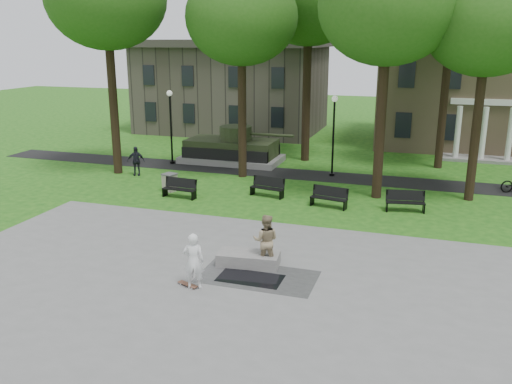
% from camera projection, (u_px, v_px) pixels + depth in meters
% --- Properties ---
extents(ground, '(120.00, 120.00, 0.00)m').
position_uv_depth(ground, '(262.00, 248.00, 21.14)').
color(ground, '#195313').
rests_on(ground, ground).
extents(plaza, '(22.00, 16.00, 0.02)m').
position_uv_depth(plaza, '(213.00, 305.00, 16.56)').
color(plaza, gray).
rests_on(plaza, ground).
extents(footpath, '(44.00, 2.60, 0.01)m').
position_uv_depth(footpath, '(322.00, 176.00, 32.11)').
color(footpath, black).
rests_on(footpath, ground).
extents(building_right, '(17.00, 12.00, 8.60)m').
position_uv_depth(building_right, '(492.00, 87.00, 40.75)').
color(building_right, '#9E8460').
rests_on(building_right, ground).
extents(building_left, '(15.00, 10.00, 7.20)m').
position_uv_depth(building_left, '(233.00, 89.00, 47.68)').
color(building_left, '#4C443D').
rests_on(building_left, ground).
extents(tree_1, '(6.20, 6.20, 11.63)m').
position_uv_depth(tree_1, '(242.00, 18.00, 29.65)').
color(tree_1, black).
rests_on(tree_1, ground).
extents(tree_2, '(6.60, 6.60, 12.16)m').
position_uv_depth(tree_2, '(388.00, 6.00, 25.33)').
color(tree_2, black).
rests_on(tree_2, ground).
extents(tree_3, '(6.00, 6.00, 11.19)m').
position_uv_depth(tree_3, '(488.00, 22.00, 25.10)').
color(tree_3, black).
rests_on(tree_3, ground).
extents(tree_5, '(6.40, 6.40, 12.44)m').
position_uv_depth(tree_5, '(453.00, 7.00, 31.66)').
color(tree_5, black).
rests_on(tree_5, ground).
extents(lamp_left, '(0.36, 0.36, 4.73)m').
position_uv_depth(lamp_left, '(171.00, 121.00, 34.61)').
color(lamp_left, black).
rests_on(lamp_left, ground).
extents(lamp_mid, '(0.36, 0.36, 4.73)m').
position_uv_depth(lamp_mid, '(334.00, 129.00, 31.48)').
color(lamp_mid, black).
rests_on(lamp_mid, ground).
extents(tank_monument, '(7.45, 3.40, 2.40)m').
position_uv_depth(tank_monument, '(232.00, 149.00, 35.64)').
color(tank_monument, gray).
rests_on(tank_monument, ground).
extents(puddle, '(2.20, 1.20, 0.00)m').
position_uv_depth(puddle, '(250.00, 278.00, 18.39)').
color(puddle, black).
rests_on(puddle, plaza).
extents(concrete_block, '(2.30, 1.23, 0.45)m').
position_uv_depth(concrete_block, '(249.00, 259.00, 19.44)').
color(concrete_block, gray).
rests_on(concrete_block, plaza).
extents(skateboard, '(0.80, 0.46, 0.07)m').
position_uv_depth(skateboard, '(188.00, 285.00, 17.80)').
color(skateboard, brown).
rests_on(skateboard, plaza).
extents(skateboarder, '(0.78, 0.62, 1.89)m').
position_uv_depth(skateboarder, '(194.00, 261.00, 17.40)').
color(skateboarder, white).
rests_on(skateboarder, plaza).
extents(friend_watching, '(1.03, 0.86, 1.92)m').
position_uv_depth(friend_watching, '(266.00, 241.00, 19.15)').
color(friend_watching, '#968361').
rests_on(friend_watching, plaza).
extents(pedestrian_walker, '(1.11, 0.77, 1.75)m').
position_uv_depth(pedestrian_walker, '(136.00, 161.00, 32.12)').
color(pedestrian_walker, black).
rests_on(pedestrian_walker, ground).
extents(park_bench_0, '(1.83, 0.66, 1.00)m').
position_uv_depth(park_bench_0, '(180.00, 188.00, 27.71)').
color(park_bench_0, black).
rests_on(park_bench_0, ground).
extents(park_bench_1, '(1.85, 0.86, 1.00)m').
position_uv_depth(park_bench_1, '(267.00, 186.00, 27.91)').
color(park_bench_1, black).
rests_on(park_bench_1, ground).
extents(park_bench_2, '(1.85, 0.84, 1.00)m').
position_uv_depth(park_bench_2, '(329.00, 197.00, 26.11)').
color(park_bench_2, black).
rests_on(park_bench_2, ground).
extents(park_bench_3, '(1.85, 0.83, 1.00)m').
position_uv_depth(park_bench_3, '(406.00, 201.00, 25.46)').
color(park_bench_3, black).
rests_on(park_bench_3, ground).
extents(trash_bin, '(0.81, 0.81, 0.96)m').
position_uv_depth(trash_bin, '(170.00, 182.00, 28.88)').
color(trash_bin, '#A89D8B').
rests_on(trash_bin, ground).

